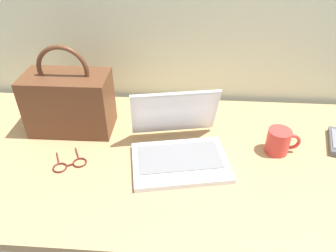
% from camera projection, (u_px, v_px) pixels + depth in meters
% --- Properties ---
extents(desk, '(1.60, 0.76, 0.03)m').
position_uv_depth(desk, '(155.00, 157.00, 1.10)').
color(desk, tan).
rests_on(desk, ground).
extents(laptop, '(0.36, 0.34, 0.21)m').
position_uv_depth(laptop, '(178.00, 144.00, 1.07)').
color(laptop, silver).
rests_on(laptop, desk).
extents(coffee_mug, '(0.12, 0.08, 0.09)m').
position_uv_depth(coffee_mug, '(279.00, 141.00, 1.08)').
color(coffee_mug, red).
rests_on(coffee_mug, desk).
extents(remote_control_near, '(0.09, 0.17, 0.02)m').
position_uv_depth(remote_control_near, '(336.00, 141.00, 1.13)').
color(remote_control_near, '#4C4C51').
rests_on(remote_control_near, desk).
extents(eyeglasses, '(0.13, 0.13, 0.01)m').
position_uv_depth(eyeglasses, '(70.00, 164.00, 1.05)').
color(eyeglasses, '#591E19').
rests_on(eyeglasses, desk).
extents(handbag, '(0.30, 0.16, 0.33)m').
position_uv_depth(handbag, '(69.00, 102.00, 1.16)').
color(handbag, '#59331E').
rests_on(handbag, desk).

